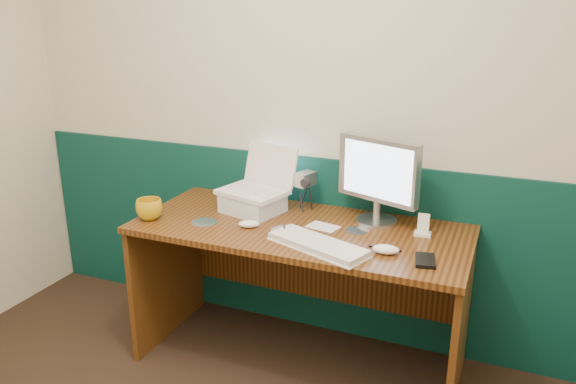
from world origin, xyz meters
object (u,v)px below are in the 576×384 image
at_px(monitor, 378,181).
at_px(mug, 149,209).
at_px(laptop, 252,169).
at_px(camcorder, 305,193).
at_px(keyboard, 318,245).
at_px(desk, 299,296).

bearing_deg(monitor, mug, -139.55).
distance_m(laptop, monitor, 0.63).
relative_size(monitor, camcorder, 2.37).
xyz_separation_m(monitor, mug, (-1.05, -0.38, -0.16)).
distance_m(laptop, mug, 0.55).
distance_m(keyboard, mug, 0.89).
relative_size(laptop, keyboard, 0.70).
relative_size(monitor, mug, 3.29).
relative_size(desk, monitor, 3.74).
relative_size(desk, mug, 12.29).
bearing_deg(keyboard, laptop, 166.85).
distance_m(laptop, camcorder, 0.30).
height_order(desk, keyboard, keyboard).
bearing_deg(mug, desk, 14.72).
bearing_deg(desk, camcorder, 104.98).
distance_m(desk, laptop, 0.68).
distance_m(monitor, mug, 1.13).
relative_size(keyboard, camcorder, 2.54).
xyz_separation_m(laptop, monitor, (0.62, 0.09, -0.01)).
bearing_deg(monitor, camcorder, -165.18).
height_order(keyboard, camcorder, camcorder).
height_order(mug, camcorder, camcorder).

